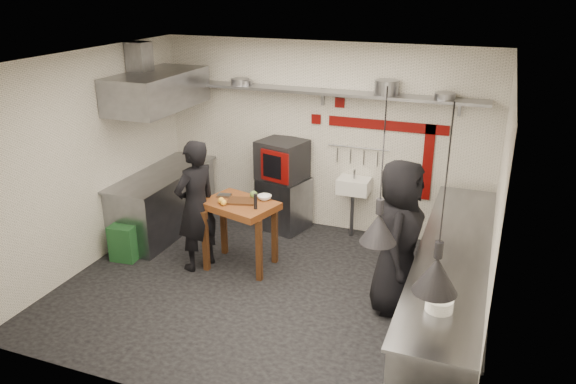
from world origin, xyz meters
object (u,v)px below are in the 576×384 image
(chef_left, at_px, (196,206))
(chef_right, at_px, (399,237))
(green_bin, at_px, (126,241))
(combi_oven, at_px, (282,160))
(oven_stand, at_px, (284,203))
(prep_table, at_px, (240,235))

(chef_left, relative_size, chef_right, 0.96)
(green_bin, bearing_deg, chef_right, 1.12)
(combi_oven, bearing_deg, green_bin, -118.07)
(oven_stand, distance_m, combi_oven, 0.69)
(chef_right, bearing_deg, prep_table, 80.62)
(green_bin, height_order, chef_right, chef_right)
(green_bin, xyz_separation_m, chef_left, (1.05, 0.15, 0.62))
(combi_oven, bearing_deg, oven_stand, -14.43)
(oven_stand, bearing_deg, green_bin, -119.04)
(prep_table, height_order, chef_right, chef_right)
(chef_right, bearing_deg, green_bin, 89.40)
(prep_table, bearing_deg, green_bin, -151.39)
(oven_stand, height_order, prep_table, prep_table)
(combi_oven, height_order, prep_table, combi_oven)
(oven_stand, xyz_separation_m, chef_right, (2.01, -1.64, 0.50))
(prep_table, bearing_deg, chef_left, -142.19)
(oven_stand, height_order, green_bin, oven_stand)
(oven_stand, relative_size, prep_table, 0.87)
(combi_oven, relative_size, green_bin, 1.27)
(prep_table, xyz_separation_m, chef_left, (-0.52, -0.21, 0.41))
(chef_right, bearing_deg, combi_oven, 49.27)
(combi_oven, xyz_separation_m, prep_table, (-0.05, -1.38, -0.63))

